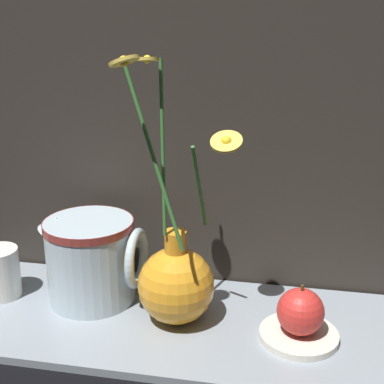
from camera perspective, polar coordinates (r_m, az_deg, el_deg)
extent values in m
plane|color=black|center=(0.82, 0.72, -14.34)|extent=(6.00, 6.00, 0.00)
cube|color=gray|center=(0.82, 0.72, -13.99)|extent=(0.79, 0.27, 0.01)
sphere|color=orange|center=(0.79, -1.68, -9.86)|extent=(0.11, 0.11, 0.11)
cylinder|color=orange|center=(0.77, -1.73, -5.64)|extent=(0.03, 0.03, 0.04)
cylinder|color=#336B2D|center=(0.68, -4.21, 3.94)|extent=(0.09, 0.05, 0.24)
cylinder|color=#EAC64C|center=(0.63, -7.27, 13.67)|extent=(0.05, 0.05, 0.02)
sphere|color=yellow|center=(0.63, -7.27, 13.67)|extent=(0.01, 0.01, 0.01)
cylinder|color=#336B2D|center=(0.72, -3.19, 4.53)|extent=(0.02, 0.04, 0.24)
cylinder|color=#EAC64C|center=(0.70, -4.80, 13.94)|extent=(0.04, 0.04, 0.01)
sphere|color=yellow|center=(0.70, -4.80, 13.94)|extent=(0.01, 0.01, 0.01)
cylinder|color=#336B2D|center=(0.72, 0.85, 0.40)|extent=(0.01, 0.07, 0.13)
cylinder|color=#EAC64C|center=(0.70, 3.65, 5.32)|extent=(0.05, 0.04, 0.02)
sphere|color=yellow|center=(0.70, 3.65, 5.32)|extent=(0.01, 0.01, 0.01)
cylinder|color=silver|center=(0.86, -10.75, -7.17)|extent=(0.14, 0.14, 0.13)
cylinder|color=maroon|center=(0.83, -11.00, -3.44)|extent=(0.14, 0.14, 0.01)
torus|color=silver|center=(0.83, -5.92, -7.03)|extent=(0.01, 0.09, 0.09)
cone|color=silver|center=(0.86, -14.60, -3.37)|extent=(0.05, 0.04, 0.05)
cylinder|color=silver|center=(0.79, 11.31, -14.75)|extent=(0.11, 0.11, 0.01)
sphere|color=red|center=(0.77, 11.49, -12.39)|extent=(0.07, 0.07, 0.07)
cylinder|color=#4C3819|center=(0.75, 11.68, -9.98)|extent=(0.00, 0.00, 0.01)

